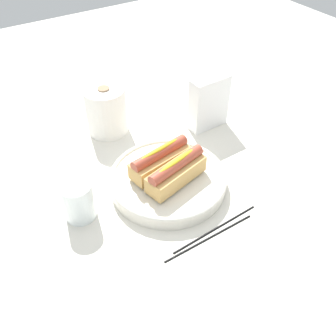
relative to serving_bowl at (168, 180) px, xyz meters
name	(u,v)px	position (x,y,z in m)	size (l,w,h in m)	color
ground_plane	(177,188)	(0.02, -0.02, -0.02)	(2.40, 2.40, 0.00)	silver
serving_bowl	(168,180)	(0.00, 0.00, 0.00)	(0.27, 0.27, 0.04)	silver
hotdog_front	(176,172)	(0.00, -0.03, 0.04)	(0.16, 0.08, 0.06)	tan
hotdog_back	(160,160)	(0.00, 0.03, 0.04)	(0.16, 0.07, 0.06)	tan
water_glass	(79,202)	(-0.21, 0.03, 0.02)	(0.07, 0.07, 0.09)	white
paper_towel_roll	(106,110)	(-0.02, 0.28, 0.05)	(0.11, 0.11, 0.13)	white
napkin_box	(209,103)	(0.23, 0.15, 0.06)	(0.11, 0.04, 0.15)	white
chopstick_near	(217,227)	(0.02, -0.16, -0.02)	(0.01, 0.01, 0.22)	black
chopstick_far	(210,237)	(-0.01, -0.18, -0.02)	(0.01, 0.01, 0.22)	black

